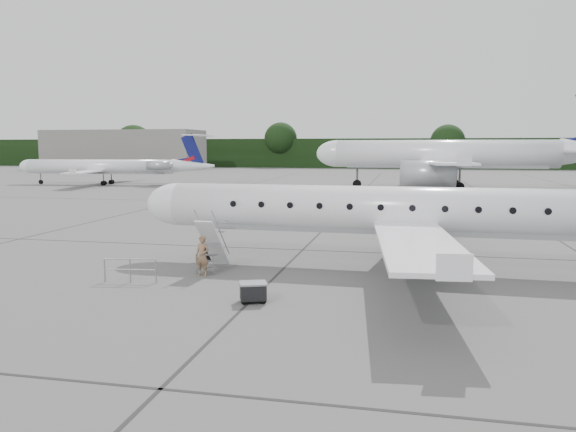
# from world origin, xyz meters

# --- Properties ---
(ground) EXTENTS (320.00, 320.00, 0.00)m
(ground) POSITION_xyz_m (0.00, 0.00, 0.00)
(ground) COLOR #595956
(ground) RESTS_ON ground
(treeline) EXTENTS (260.00, 4.00, 8.00)m
(treeline) POSITION_xyz_m (0.00, 130.00, 4.00)
(treeline) COLOR black
(treeline) RESTS_ON ground
(terminal_building) EXTENTS (40.00, 14.00, 10.00)m
(terminal_building) POSITION_xyz_m (-70.00, 110.00, 5.00)
(terminal_building) COLOR slate
(terminal_building) RESTS_ON ground
(main_regional_jet) EXTENTS (30.59, 22.37, 7.71)m
(main_regional_jet) POSITION_xyz_m (2.41, 2.07, 3.86)
(main_regional_jet) COLOR white
(main_regional_jet) RESTS_ON ground
(airstair) EXTENTS (0.90, 2.23, 2.42)m
(airstair) POSITION_xyz_m (-6.78, 0.05, 1.21)
(airstair) COLOR white
(airstair) RESTS_ON ground
(passenger) EXTENTS (0.73, 0.55, 1.80)m
(passenger) POSITION_xyz_m (-6.80, -1.20, 0.90)
(passenger) COLOR #836247
(passenger) RESTS_ON ground
(safety_railing) EXTENTS (2.19, 0.40, 1.00)m
(safety_railing) POSITION_xyz_m (-9.35, -2.99, 0.50)
(safety_railing) COLOR gray
(safety_railing) RESTS_ON ground
(baggage_cart) EXTENTS (1.14, 1.03, 0.80)m
(baggage_cart) POSITION_xyz_m (-3.47, -4.87, 0.40)
(baggage_cart) COLOR black
(baggage_cart) RESTS_ON ground
(bg_narrowbody) EXTENTS (36.93, 26.65, 13.23)m
(bg_narrowbody) POSITION_xyz_m (6.79, 53.93, 6.61)
(bg_narrowbody) COLOR white
(bg_narrowbody) RESTS_ON ground
(bg_regional_left) EXTENTS (30.76, 23.44, 7.60)m
(bg_regional_left) POSITION_xyz_m (-43.58, 53.22, 3.80)
(bg_regional_left) COLOR white
(bg_regional_left) RESTS_ON ground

